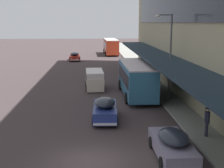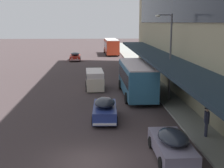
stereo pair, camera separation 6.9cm
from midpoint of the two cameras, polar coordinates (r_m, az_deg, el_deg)
The scene contains 9 objects.
ground at distance 16.17m, azimuth -3.98°, elevation -14.16°, with size 240.00×240.00×0.00m, color #3F3334.
transit_bus_kerbside_front at distance 29.56m, azimuth 4.55°, elevation 1.21°, with size 2.83×9.28×3.13m.
transit_bus_kerbside_rear at distance 68.10m, azimuth -0.11°, elevation 7.01°, with size 3.06×10.36×3.32m.
sedan_trailing_mid at distance 22.42m, azimuth -1.24°, elevation -4.60°, with size 1.89×4.48×1.67m.
sedan_trailing_near at distance 16.65m, azimuth 11.01°, elevation -10.74°, with size 1.87×4.56×1.54m.
sedan_oncoming_rear at distance 57.91m, azimuth -6.72°, elevation 5.02°, with size 2.10×4.86×1.49m.
vw_van at distance 32.90m, azimuth -3.14°, elevation 1.01°, with size 2.05×4.62×1.96m.
pedestrian_at_kerb at distance 19.64m, azimuth 17.02°, elevation -6.29°, with size 0.33×0.61×1.86m.
street_lamp at distance 27.49m, azimuth 10.40°, elevation 5.92°, with size 1.50×0.28×7.48m.
Camera 2 is at (0.33, -14.61, 6.93)m, focal length 50.00 mm.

